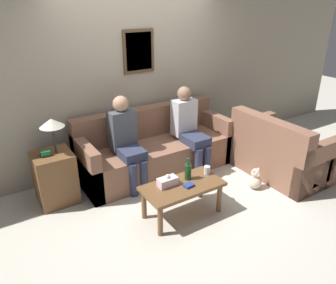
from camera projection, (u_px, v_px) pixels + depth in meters
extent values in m
plane|color=beige|center=(173.00, 183.00, 4.60)|extent=(16.00, 16.00, 0.00)
cube|color=#9E937F|center=(138.00, 79.00, 4.81)|extent=(9.00, 0.06, 2.60)
cube|color=#4C3823|center=(139.00, 51.00, 4.61)|extent=(0.48, 0.02, 0.60)
cube|color=beige|center=(139.00, 51.00, 4.61)|extent=(0.40, 0.01, 0.52)
cube|color=brown|center=(157.00, 157.00, 4.86)|extent=(2.27, 0.84, 0.46)
cube|color=brown|center=(145.00, 122.00, 4.92)|extent=(2.27, 0.20, 0.45)
cube|color=brown|center=(87.00, 168.00, 4.29)|extent=(0.14, 0.84, 0.71)
cube|color=brown|center=(213.00, 134.00, 5.33)|extent=(0.14, 0.84, 0.71)
cube|color=brown|center=(281.00, 159.00, 4.80)|extent=(0.84, 1.32, 0.46)
cube|color=brown|center=(269.00, 135.00, 4.45)|extent=(0.20, 1.32, 0.45)
cube|color=brown|center=(318.00, 168.00, 4.29)|extent=(0.84, 0.14, 0.71)
cube|color=brown|center=(252.00, 138.00, 5.20)|extent=(0.84, 0.14, 0.71)
cube|color=brown|center=(183.00, 186.00, 3.80)|extent=(0.95, 0.49, 0.04)
cylinder|color=brown|center=(160.00, 221.00, 3.54)|extent=(0.06, 0.06, 0.37)
cylinder|color=brown|center=(219.00, 198.00, 3.94)|extent=(0.06, 0.06, 0.37)
cylinder|color=brown|center=(144.00, 204.00, 3.82)|extent=(0.06, 0.06, 0.37)
cylinder|color=brown|center=(201.00, 184.00, 4.23)|extent=(0.06, 0.06, 0.37)
cube|color=brown|center=(55.00, 178.00, 4.10)|extent=(0.46, 0.46, 0.66)
cylinder|color=#262628|center=(54.00, 139.00, 3.92)|extent=(0.02, 0.02, 0.36)
cone|color=beige|center=(52.00, 123.00, 3.83)|extent=(0.29, 0.29, 0.10)
cube|color=black|center=(46.00, 155.00, 3.91)|extent=(0.12, 0.08, 0.02)
cube|color=#237547|center=(46.00, 154.00, 3.90)|extent=(0.11, 0.09, 0.02)
cube|color=#237547|center=(45.00, 152.00, 3.89)|extent=(0.11, 0.08, 0.03)
cylinder|color=#19421E|center=(188.00, 172.00, 3.87)|extent=(0.08, 0.08, 0.19)
cylinder|color=#19421E|center=(188.00, 161.00, 3.81)|extent=(0.03, 0.03, 0.08)
cylinder|color=silver|center=(207.00, 170.00, 4.00)|extent=(0.08, 0.08, 0.10)
cube|color=navy|center=(189.00, 185.00, 3.75)|extent=(0.12, 0.10, 0.03)
cube|color=silver|center=(168.00, 182.00, 3.75)|extent=(0.23, 0.12, 0.10)
sphere|color=white|center=(168.00, 176.00, 3.73)|extent=(0.05, 0.05, 0.05)
cube|color=#2D334C|center=(130.00, 153.00, 4.33)|extent=(0.31, 0.43, 0.14)
cylinder|color=#2D334C|center=(133.00, 180.00, 4.24)|extent=(0.11, 0.11, 0.46)
cylinder|color=#2D334C|center=(144.00, 177.00, 4.31)|extent=(0.11, 0.11, 0.46)
cube|color=#474C56|center=(122.00, 129.00, 4.39)|extent=(0.34, 0.22, 0.53)
sphere|color=tan|center=(121.00, 104.00, 4.24)|extent=(0.21, 0.21, 0.21)
cube|color=#2D334C|center=(193.00, 139.00, 4.76)|extent=(0.31, 0.49, 0.14)
cylinder|color=#2D334C|center=(198.00, 164.00, 4.65)|extent=(0.11, 0.11, 0.46)
cylinder|color=#2D334C|center=(207.00, 161.00, 4.72)|extent=(0.11, 0.11, 0.46)
cube|color=silver|center=(184.00, 117.00, 4.84)|extent=(0.34, 0.22, 0.53)
sphere|color=#8C664C|center=(184.00, 94.00, 4.70)|extent=(0.21, 0.21, 0.21)
sphere|color=beige|center=(255.00, 182.00, 4.46)|extent=(0.19, 0.19, 0.19)
sphere|color=beige|center=(256.00, 173.00, 4.41)|extent=(0.12, 0.12, 0.12)
sphere|color=beige|center=(254.00, 171.00, 4.37)|extent=(0.04, 0.04, 0.04)
sphere|color=beige|center=(258.00, 169.00, 4.41)|extent=(0.04, 0.04, 0.04)
sphere|color=#FFEAD1|center=(258.00, 175.00, 4.37)|extent=(0.05, 0.05, 0.05)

